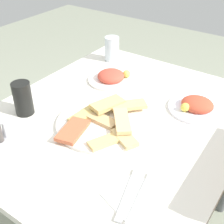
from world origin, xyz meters
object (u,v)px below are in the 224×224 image
salad_plate_rice (111,77)px  condiment_caddy (3,136)px  salad_plate_greens (197,106)px  fork (128,193)px  dining_table (117,134)px  soda_can (23,98)px  spoon (140,200)px  drinking_glass (112,49)px  pide_platter (104,122)px  paper_napkin (134,197)px

salad_plate_rice → condiment_caddy: 0.53m
salad_plate_rice → salad_plate_greens: bearing=89.5°
fork → dining_table: bearing=-157.8°
soda_can → spoon: soda_can is taller
fork → salad_plate_rice: bearing=-157.2°
salad_plate_rice → drinking_glass: bearing=-145.5°
salad_plate_greens → condiment_caddy: (0.53, -0.43, 0.01)m
salad_plate_greens → spoon: size_ratio=1.06×
condiment_caddy → soda_can: bearing=-155.0°
spoon → dining_table: bearing=-148.7°
salad_plate_greens → soda_can: size_ratio=1.71×
dining_table → condiment_caddy: (0.33, -0.22, 0.11)m
spoon → pide_platter: bearing=-139.3°
paper_napkin → soda_can: bearing=-101.3°
pide_platter → fork: bearing=48.2°
spoon → salad_plate_rice: bearing=-149.8°
pide_platter → drinking_glass: bearing=-148.0°
dining_table → fork: bearing=38.6°
paper_napkin → condiment_caddy: (0.04, -0.46, 0.02)m
dining_table → soda_can: size_ratio=8.22×
fork → spoon: bearing=73.6°
dining_table → spoon: size_ratio=5.09×
pide_platter → drinking_glass: (-0.45, -0.28, 0.04)m
salad_plate_greens → condiment_caddy: condiment_caddy is taller
salad_plate_rice → paper_napkin: salad_plate_rice is taller
dining_table → paper_napkin: 0.38m
drinking_glass → paper_napkin: drinking_glass is taller
dining_table → salad_plate_greens: 0.31m
salad_plate_rice → soda_can: soda_can is taller
pide_platter → soda_can: 0.30m
pide_platter → drinking_glass: drinking_glass is taller
salad_plate_greens → soda_can: soda_can is taller
dining_table → spoon: spoon is taller
paper_napkin → pide_platter: bearing=-129.7°
paper_napkin → dining_table: bearing=-139.2°
dining_table → salad_plate_rice: salad_plate_rice is taller
soda_can → paper_napkin: (0.11, 0.53, -0.06)m
fork → spoon: size_ratio=0.93×
soda_can → pide_platter: bearing=110.6°
pide_platter → condiment_caddy: bearing=-39.4°
pide_platter → condiment_caddy: condiment_caddy is taller
drinking_glass → condiment_caddy: (0.70, 0.07, -0.04)m
dining_table → drinking_glass: drinking_glass is taller
soda_can → fork: 0.53m
salad_plate_greens → salad_plate_rice: size_ratio=1.07×
paper_napkin → salad_plate_greens: bearing=-176.6°
salad_plate_rice → soda_can: bearing=-17.0°
salad_plate_rice → spoon: 0.65m
spoon → condiment_caddy: size_ratio=1.79×
salad_plate_greens → dining_table: bearing=-47.4°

